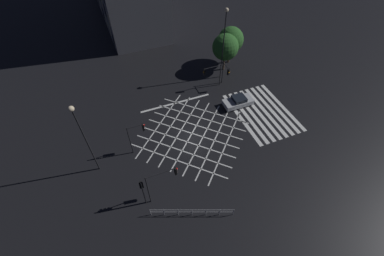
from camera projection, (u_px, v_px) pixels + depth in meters
ground_plane at (192, 133)px, 31.50m from camera, size 200.00×200.00×0.00m
road_markings at (234, 119)px, 33.18m from camera, size 14.84×20.86×0.01m
traffic_light_median_north at (137, 133)px, 27.51m from camera, size 0.36×1.95×4.21m
traffic_light_nw_main at (142, 188)px, 23.41m from camera, size 0.39×0.36×3.76m
traffic_light_nw_cross at (163, 179)px, 23.36m from camera, size 0.36×3.04×4.48m
traffic_light_se_main at (226, 72)px, 35.80m from camera, size 1.87×0.36×3.55m
traffic_light_se_cross at (211, 72)px, 35.67m from camera, size 0.36×2.78×3.54m
street_lamp_east at (81, 129)px, 23.26m from camera, size 0.52×0.52×9.22m
street_lamp_west at (224, 33)px, 34.06m from camera, size 0.51×0.51×10.37m
street_tree_near at (231, 40)px, 39.14m from camera, size 3.93×3.93×5.87m
street_tree_far at (225, 47)px, 37.81m from camera, size 3.92×3.92×5.81m
waiting_car at (238, 101)px, 34.53m from camera, size 1.86×4.04×1.34m
pedestrian_railing at (192, 212)px, 24.03m from camera, size 2.98×7.32×1.05m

